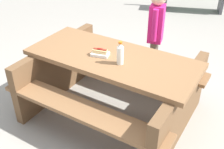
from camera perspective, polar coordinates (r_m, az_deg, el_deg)
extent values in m
plane|color=gray|center=(3.29, 0.00, -7.74)|extent=(30.00, 30.00, 0.00)
cube|color=brown|center=(2.88, 0.00, 3.36)|extent=(1.86, 0.93, 0.05)
cube|color=brown|center=(2.67, -6.30, -7.26)|extent=(1.82, 0.45, 0.04)
cube|color=brown|center=(3.45, 4.82, 2.93)|extent=(1.82, 0.45, 0.04)
cube|color=brown|center=(3.48, -11.05, 1.13)|extent=(0.23, 1.40, 0.70)
cube|color=brown|center=(2.84, 13.71, -7.37)|extent=(0.23, 1.40, 0.70)
cylinder|color=silver|center=(2.69, 1.70, 3.94)|extent=(0.07, 0.07, 0.18)
cone|color=silver|center=(2.64, 1.74, 6.05)|extent=(0.06, 0.06, 0.04)
cylinder|color=orange|center=(2.63, 1.75, 6.61)|extent=(0.04, 0.04, 0.02)
cube|color=white|center=(2.88, -2.45, 4.23)|extent=(0.21, 0.16, 0.03)
cube|color=#D8B272|center=(2.86, -2.46, 4.82)|extent=(0.16, 0.10, 0.04)
cylinder|color=maroon|center=(2.86, -2.47, 5.14)|extent=(0.14, 0.07, 0.03)
ellipsoid|color=maroon|center=(2.85, -2.48, 5.35)|extent=(0.07, 0.05, 0.01)
cylinder|color=brown|center=(3.74, 8.28, 2.54)|extent=(0.09, 0.09, 0.57)
cylinder|color=brown|center=(3.85, 8.66, 3.42)|extent=(0.09, 0.09, 0.57)
cube|color=#D11E72|center=(3.57, 9.14, 10.31)|extent=(0.23, 0.23, 0.48)
cylinder|color=#D11E72|center=(3.45, 8.80, 9.98)|extent=(0.07, 0.07, 0.41)
cylinder|color=#D11E72|center=(3.67, 9.53, 11.31)|extent=(0.07, 0.07, 0.41)
cube|color=#4C4C51|center=(6.59, 11.03, 14.91)|extent=(0.21, 0.35, 0.41)
cube|color=#4C4C51|center=(6.69, 21.60, 13.55)|extent=(0.21, 0.35, 0.41)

